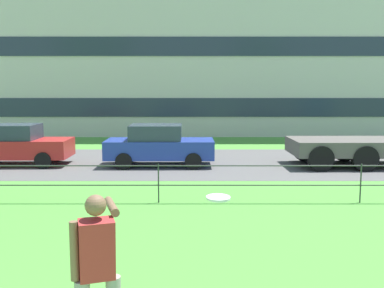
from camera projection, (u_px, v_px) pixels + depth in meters
name	position (u px, v px, depth m)	size (l,w,h in m)	color
street_strip	(171.00, 162.00, 17.33)	(80.00, 7.20, 0.01)	#565454
park_fence	(159.00, 176.00, 11.09)	(30.70, 0.04, 1.00)	#333833
person_thrower	(97.00, 272.00, 4.59)	(0.49, 0.85, 1.81)	gray
frisbee	(218.00, 198.00, 4.85)	(0.32, 0.32, 0.04)	white
car_red_far_right	(16.00, 144.00, 16.60)	(4.03, 1.87, 1.54)	red
car_blue_right	(159.00, 145.00, 16.44)	(4.01, 1.83, 1.54)	#233899
apartment_building_background	(235.00, 2.00, 31.64)	(36.07, 13.49, 18.08)	beige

